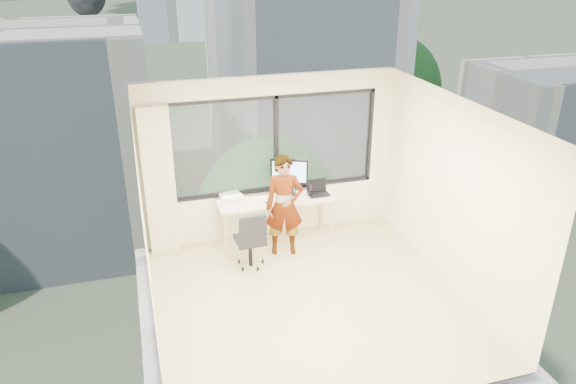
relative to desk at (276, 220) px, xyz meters
name	(u,v)px	position (x,y,z in m)	size (l,w,h in m)	color
floor	(309,300)	(0.00, -1.66, -0.38)	(4.00, 4.00, 0.01)	tan
ceiling	(313,111)	(0.00, -1.66, 2.23)	(4.00, 4.00, 0.01)	white
wall_front	(380,306)	(0.00, -3.66, 0.93)	(4.00, 0.01, 2.60)	beige
wall_left	(145,235)	(-2.00, -1.66, 0.93)	(0.01, 4.00, 2.60)	beige
wall_right	(453,194)	(2.00, -1.66, 0.93)	(0.01, 4.00, 2.60)	beige
window_wall	(273,144)	(0.05, 0.34, 1.15)	(3.30, 0.16, 1.55)	black
curtain	(159,182)	(-1.72, 0.22, 0.77)	(0.45, 0.14, 2.30)	beige
desk	(276,220)	(0.00, 0.00, 0.00)	(1.80, 0.60, 0.75)	#D6B68F
chair	(250,238)	(-0.56, -0.59, 0.08)	(0.47, 0.47, 0.91)	black
person	(284,206)	(0.03, -0.35, 0.41)	(0.57, 0.38, 1.57)	#2D2D33
monitor	(289,176)	(0.25, 0.12, 0.67)	(0.59, 0.13, 0.59)	black
game_console	(231,196)	(-0.67, 0.20, 0.41)	(0.31, 0.26, 0.07)	white
laptop	(319,189)	(0.68, -0.05, 0.48)	(0.33, 0.34, 0.21)	black
cellphone	(269,202)	(-0.14, -0.09, 0.38)	(0.12, 0.05, 0.01)	black
pen_cup	(310,193)	(0.54, -0.04, 0.42)	(0.07, 0.07, 0.09)	black
handbag	(287,187)	(0.22, 0.17, 0.48)	(0.26, 0.13, 0.20)	#0E5543
exterior_ground	(134,40)	(0.00, 118.34, -14.38)	(400.00, 400.00, 0.04)	#515B3D
near_bldg_a	(21,145)	(-9.00, 28.34, -7.38)	(16.00, 12.00, 14.00)	beige
near_bldg_b	(301,80)	(12.00, 36.34, -6.38)	(14.00, 13.00, 16.00)	white
near_bldg_c	(554,131)	(30.00, 26.34, -9.38)	(12.00, 10.00, 10.00)	beige
tree_b	(270,241)	(4.00, 16.34, -9.88)	(7.60, 7.60, 9.00)	#1A4F1E
tree_c	(395,101)	(22.00, 38.34, -9.38)	(8.40, 8.40, 10.00)	#1A4F1E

